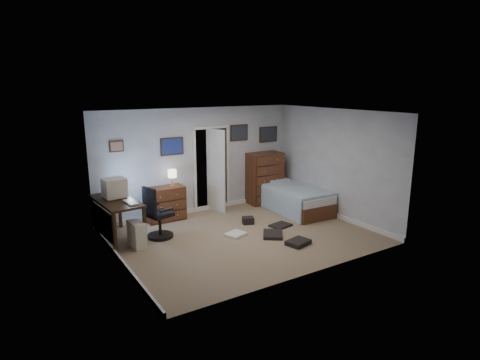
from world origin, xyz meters
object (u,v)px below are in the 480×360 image
(computer_desk, at_px, (112,210))
(bed, at_px, (294,198))
(tall_dresser, at_px, (264,178))
(office_chair, at_px, (157,218))
(low_dresser, at_px, (165,204))

(computer_desk, relative_size, bed, 0.73)
(bed, bearing_deg, computer_desk, 177.63)
(tall_dresser, xyz_separation_m, bed, (0.21, -0.97, -0.35))
(bed, bearing_deg, office_chair, -178.00)
(office_chair, bearing_deg, computer_desk, 142.50)
(office_chair, relative_size, tall_dresser, 0.81)
(computer_desk, distance_m, tall_dresser, 4.12)
(low_dresser, bearing_deg, tall_dresser, -0.82)
(office_chair, bearing_deg, bed, -15.07)
(computer_desk, xyz_separation_m, low_dresser, (1.34, 0.63, -0.25))
(computer_desk, height_order, office_chair, office_chair)
(computer_desk, xyz_separation_m, office_chair, (0.79, -0.33, -0.22))
(office_chair, relative_size, bed, 0.53)
(tall_dresser, height_order, bed, tall_dresser)
(office_chair, distance_m, tall_dresser, 3.43)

